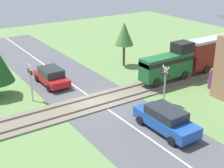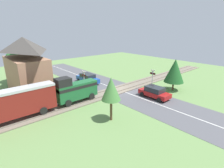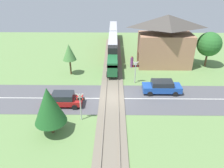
{
  "view_description": "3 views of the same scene",
  "coord_description": "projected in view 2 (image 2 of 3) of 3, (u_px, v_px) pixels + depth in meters",
  "views": [
    {
      "loc": [
        18.31,
        -10.84,
        10.28
      ],
      "look_at": [
        0.0,
        1.31,
        1.2
      ],
      "focal_mm": 50.0,
      "sensor_mm": 36.0,
      "label": 1
    },
    {
      "loc": [
        -17.4,
        16.73,
        8.65
      ],
      "look_at": [
        0.0,
        1.31,
        1.2
      ],
      "focal_mm": 28.0,
      "sensor_mm": 36.0,
      "label": 2
    },
    {
      "loc": [
        0.27,
        -21.33,
        12.98
      ],
      "look_at": [
        0.0,
        1.31,
        1.2
      ],
      "focal_mm": 35.0,
      "sensor_mm": 36.0,
      "label": 3
    }
  ],
  "objects": [
    {
      "name": "tree_beyond_track",
      "position": [
        175.0,
        71.0,
        24.72
      ],
      "size": [
        2.77,
        2.77,
        4.58
      ],
      "color": "brown",
      "rests_on": "ground_plane"
    },
    {
      "name": "car_far_side",
      "position": [
        88.0,
        78.0,
        28.65
      ],
      "size": [
        4.52,
        1.88,
        1.55
      ],
      "color": "#1E4CA8",
      "rests_on": "ground_plane"
    },
    {
      "name": "crossing_signal_east_approach",
      "position": [
        84.0,
        78.0,
        24.59
      ],
      "size": [
        0.9,
        0.18,
        3.0
      ],
      "color": "#B7B7B7",
      "rests_on": "ground_plane"
    },
    {
      "name": "pedestrian_by_station",
      "position": [
        49.0,
        95.0,
        21.59
      ],
      "size": [
        0.44,
        0.44,
        1.78
      ],
      "color": "#7F3D84",
      "rests_on": "ground_plane"
    },
    {
      "name": "car_near_crossing",
      "position": [
        154.0,
        92.0,
        22.58
      ],
      "size": [
        4.07,
        1.89,
        1.48
      ],
      "color": "#A81919",
      "rests_on": "ground_plane"
    },
    {
      "name": "crossing_signal_west_approach",
      "position": [
        152.0,
        76.0,
        25.46
      ],
      "size": [
        0.9,
        0.18,
        3.0
      ],
      "color": "#B7B7B7",
      "rests_on": "ground_plane"
    },
    {
      "name": "road_surface",
      "position": [
        119.0,
        90.0,
        25.61
      ],
      "size": [
        48.0,
        6.4,
        0.02
      ],
      "color": "#515156",
      "rests_on": "ground_plane"
    },
    {
      "name": "track_bed",
      "position": [
        119.0,
        90.0,
        25.59
      ],
      "size": [
        2.8,
        48.0,
        0.24
      ],
      "color": "#756B5B",
      "rests_on": "ground_plane"
    },
    {
      "name": "tree_roadside_hedge",
      "position": [
        111.0,
        89.0,
        16.29
      ],
      "size": [
        1.84,
        1.84,
        4.36
      ],
      "color": "brown",
      "rests_on": "ground_plane"
    },
    {
      "name": "ground_plane",
      "position": [
        119.0,
        90.0,
        25.61
      ],
      "size": [
        60.0,
        60.0,
        0.0
      ],
      "primitive_type": "plane",
      "color": "#66894C"
    },
    {
      "name": "station_building",
      "position": [
        27.0,
        66.0,
        23.68
      ],
      "size": [
        8.33,
        4.28,
        7.59
      ],
      "color": "#AD7A5B",
      "rests_on": "ground_plane"
    },
    {
      "name": "tree_by_station",
      "position": [
        16.0,
        62.0,
        28.47
      ],
      "size": [
        3.51,
        3.51,
        5.22
      ],
      "color": "brown",
      "rests_on": "ground_plane"
    }
  ]
}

